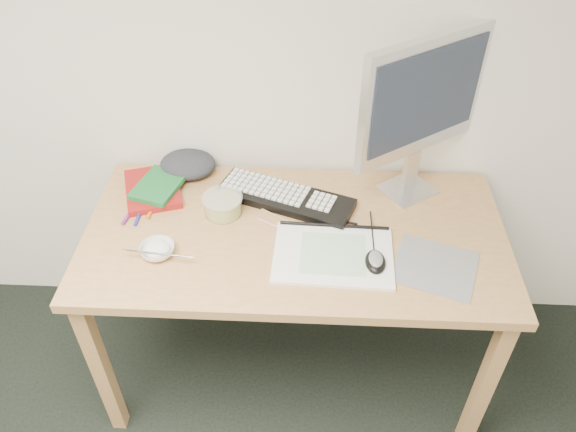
% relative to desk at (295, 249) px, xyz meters
% --- Properties ---
extents(desk, '(1.40, 0.70, 0.75)m').
position_rel_desk_xyz_m(desk, '(0.00, 0.00, 0.00)').
color(desk, tan).
rests_on(desk, ground).
extents(mousepad, '(0.30, 0.29, 0.00)m').
position_rel_desk_xyz_m(mousepad, '(0.44, -0.14, 0.08)').
color(mousepad, gray).
rests_on(mousepad, desk).
extents(sketchpad, '(0.38, 0.28, 0.01)m').
position_rel_desk_xyz_m(sketchpad, '(0.12, -0.11, 0.09)').
color(sketchpad, white).
rests_on(sketchpad, desk).
extents(keyboard, '(0.50, 0.31, 0.03)m').
position_rel_desk_xyz_m(keyboard, '(-0.04, 0.16, 0.10)').
color(keyboard, black).
rests_on(keyboard, desk).
extents(monitor, '(0.43, 0.32, 0.58)m').
position_rel_desk_xyz_m(monitor, '(0.40, 0.24, 0.45)').
color(monitor, silver).
rests_on(monitor, desk).
extents(mouse, '(0.06, 0.10, 0.03)m').
position_rel_desk_xyz_m(mouse, '(0.25, -0.14, 0.11)').
color(mouse, black).
rests_on(mouse, sketchpad).
extents(rice_bowl, '(0.13, 0.13, 0.03)m').
position_rel_desk_xyz_m(rice_bowl, '(-0.43, -0.13, 0.10)').
color(rice_bowl, white).
rests_on(rice_bowl, desk).
extents(chopsticks, '(0.21, 0.04, 0.02)m').
position_rel_desk_xyz_m(chopsticks, '(-0.42, -0.16, 0.12)').
color(chopsticks, '#ACADAF').
rests_on(chopsticks, rice_bowl).
extents(fruit_tub, '(0.17, 0.17, 0.07)m').
position_rel_desk_xyz_m(fruit_tub, '(-0.25, 0.09, 0.12)').
color(fruit_tub, '#F2D355').
rests_on(fruit_tub, desk).
extents(book_red, '(0.25, 0.29, 0.02)m').
position_rel_desk_xyz_m(book_red, '(-0.52, 0.19, 0.09)').
color(book_red, maroon).
rests_on(book_red, desk).
extents(book_green, '(0.19, 0.23, 0.02)m').
position_rel_desk_xyz_m(book_green, '(-0.49, 0.18, 0.12)').
color(book_green, '#18602C').
rests_on(book_green, book_red).
extents(cloth_lump, '(0.20, 0.18, 0.07)m').
position_rel_desk_xyz_m(cloth_lump, '(-0.41, 0.31, 0.12)').
color(cloth_lump, '#24272B').
rests_on(cloth_lump, desk).
extents(pencil_pink, '(0.16, 0.10, 0.01)m').
position_rel_desk_xyz_m(pencil_pink, '(-0.05, 0.01, 0.09)').
color(pencil_pink, pink).
rests_on(pencil_pink, desk).
extents(pencil_tan, '(0.17, 0.11, 0.01)m').
position_rel_desk_xyz_m(pencil_tan, '(-0.04, 0.05, 0.09)').
color(pencil_tan, tan).
rests_on(pencil_tan, desk).
extents(pencil_black, '(0.20, 0.05, 0.01)m').
position_rel_desk_xyz_m(pencil_black, '(0.11, 0.07, 0.09)').
color(pencil_black, black).
rests_on(pencil_black, desk).
extents(marker_blue, '(0.02, 0.12, 0.01)m').
position_rel_desk_xyz_m(marker_blue, '(-0.54, 0.06, 0.09)').
color(marker_blue, '#1E29A3').
rests_on(marker_blue, desk).
extents(marker_orange, '(0.03, 0.14, 0.01)m').
position_rel_desk_xyz_m(marker_orange, '(-0.50, 0.10, 0.09)').
color(marker_orange, orange).
rests_on(marker_orange, desk).
extents(marker_purple, '(0.04, 0.14, 0.01)m').
position_rel_desk_xyz_m(marker_purple, '(-0.57, 0.07, 0.09)').
color(marker_purple, '#782484').
rests_on(marker_purple, desk).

